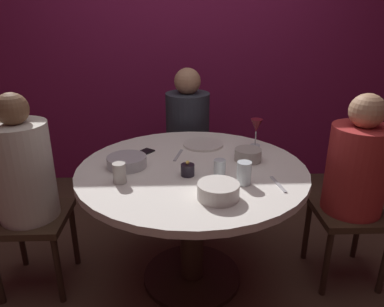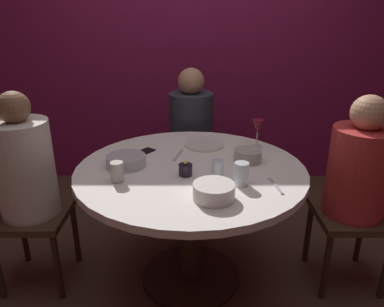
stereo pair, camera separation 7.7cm
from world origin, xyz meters
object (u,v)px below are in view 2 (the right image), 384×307
seated_diner_left (27,172)px  candle_holder (187,170)px  cell_phone (145,152)px  cup_near_candle (219,168)px  dining_table (192,194)px  dinner_plate (206,145)px  bowl_salad_center (249,156)px  cup_by_left_diner (118,172)px  bowl_serving_large (127,160)px  seated_diner_right (360,174)px  wine_glass (259,127)px  cup_by_right_diner (242,174)px  bowl_small_white (215,191)px  seated_diner_back (192,125)px

seated_diner_left → candle_holder: seated_diner_left is taller
cell_phone → cup_near_candle: bearing=0.4°
dining_table → dinner_plate: 0.40m
cell_phone → bowl_salad_center: bowl_salad_center is taller
dining_table → cup_by_left_diner: (-0.37, -0.18, 0.22)m
candle_holder → bowl_serving_large: bearing=158.9°
seated_diner_right → cell_phone: bearing=-10.1°
seated_diner_left → seated_diner_right: seated_diner_left is taller
wine_glass → cup_by_left_diner: wine_glass is taller
dining_table → bowl_salad_center: bearing=14.4°
candle_holder → cup_by_left_diner: cup_by_left_diner is taller
bowl_salad_center → cup_by_right_diner: bearing=-104.2°
bowl_serving_large → bowl_small_white: bearing=-39.6°
candle_holder → cup_by_right_diner: bearing=-21.8°
cell_phone → bowl_serving_large: (-0.07, -0.20, 0.03)m
bowl_salad_center → dinner_plate: bearing=132.7°
dining_table → wine_glass: wine_glass is taller
seated_diner_right → cup_by_left_diner: (-1.30, -0.18, 0.09)m
cup_by_right_diner → bowl_serving_large: bearing=158.6°
dining_table → cell_phone: (-0.29, 0.22, 0.17)m
dining_table → seated_diner_right: 0.94m
dining_table → seated_diner_left: size_ratio=1.07×
seated_diner_back → bowl_salad_center: (0.33, -0.81, 0.07)m
dining_table → seated_diner_right: (0.93, 0.00, 0.13)m
dinner_plate → cell_phone: bearing=-161.3°
cell_phone → bowl_serving_large: 0.21m
seated_diner_left → cup_by_right_diner: (1.17, -0.22, 0.09)m
cup_near_candle → bowl_small_white: bearing=-97.6°
seated_diner_back → cup_by_left_diner: (-0.37, -1.08, 0.09)m
candle_holder → cup_by_right_diner: cup_by_right_diner is taller
seated_diner_right → dinner_plate: (-0.85, 0.34, 0.05)m
cup_near_candle → cup_by_right_diner: 0.15m
bowl_salad_center → cup_by_right_diner: 0.31m
dining_table → cup_near_candle: (0.14, -0.11, 0.21)m
candle_holder → cup_near_candle: (0.17, -0.01, 0.01)m
dining_table → dinner_plate: bearing=76.1°
wine_glass → dinner_plate: (-0.33, 0.02, -0.12)m
seated_diner_left → bowl_small_white: (1.03, -0.36, 0.07)m
seated_diner_back → bowl_small_white: (0.11, -1.26, 0.07)m
dinner_plate → seated_diner_left: bearing=-161.1°
dinner_plate → bowl_serving_large: 0.55m
candle_holder → cup_near_candle: 0.17m
dining_table → cup_near_candle: bearing=-39.1°
wine_glass → bowl_small_white: wine_glass is taller
candle_holder → bowl_small_white: candle_holder is taller
seated_diner_back → cell_phone: 0.74m
seated_diner_back → candle_holder: 1.00m
seated_diner_back → bowl_small_white: size_ratio=6.02×
seated_diner_right → bowl_small_white: 0.91m
bowl_small_white → cup_by_left_diner: (-0.48, 0.18, 0.01)m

